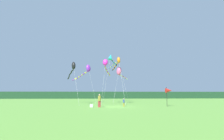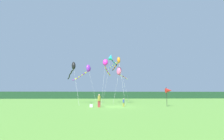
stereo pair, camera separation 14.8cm
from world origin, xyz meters
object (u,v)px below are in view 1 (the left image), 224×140
person_adult (99,100)px  banner_flag_pole (169,91)px  kite_blue (117,61)px  kite_cyan (111,57)px  kite_black (73,68)px  kite_rainbow (119,72)px  kite_orange (118,62)px  cooler_box (91,106)px  kite_purple (87,70)px  person_child (124,102)px  kite_magenta (106,64)px

person_adult → banner_flag_pole: 10.27m
kite_blue → kite_cyan: bearing=-152.2°
banner_flag_pole → kite_blue: size_ratio=0.26×
kite_black → kite_rainbow: kite_black is taller
kite_blue → kite_orange: (-0.58, -7.59, -1.65)m
cooler_box → kite_cyan: bearing=77.0°
kite_black → kite_cyan: kite_cyan is taller
kite_rainbow → kite_cyan: 7.47m
kite_cyan → cooler_box: bearing=-103.0°
person_adult → kite_blue: bearing=76.2°
kite_black → kite_cyan: (7.43, 8.04, 3.70)m
kite_orange → kite_purple: (-6.20, 2.78, -1.28)m
kite_rainbow → kite_purple: 6.93m
kite_purple → kite_black: bearing=-118.4°
person_child → kite_black: (-8.39, 6.55, 5.93)m
kite_rainbow → kite_magenta: (-2.72, 0.01, 1.44)m
kite_black → banner_flag_pole: bearing=-24.1°
kite_rainbow → kite_black: bearing=-167.4°
person_adult → person_child: bearing=18.5°
person_adult → kite_black: (-4.90, 7.72, 5.60)m
kite_blue → banner_flag_pole: bearing=-68.7°
person_child → kite_blue: (0.58, 15.41, 9.01)m
kite_rainbow → kite_blue: size_ratio=0.68×
kite_rainbow → kite_magenta: size_ratio=0.83×
person_child → kite_magenta: bearing=105.3°
banner_flag_pole → kite_black: 17.03m
cooler_box → kite_black: kite_black is taller
kite_black → kite_rainbow: size_ratio=1.38×
kite_blue → kite_black: bearing=-135.4°
kite_orange → kite_cyan: 7.22m
person_child → kite_cyan: 17.52m
banner_flag_pole → kite_orange: (-6.65, 7.98, 5.73)m
cooler_box → kite_black: 10.60m
kite_black → kite_blue: 12.98m
person_adult → cooler_box: (-1.07, 0.16, -0.78)m
kite_purple → kite_cyan: size_ratio=0.70×
kite_blue → kite_cyan: size_ratio=0.95×
person_adult → kite_purple: 13.37m
cooler_box → person_child: bearing=12.5°
kite_purple → kite_cyan: (5.25, 4.00, 3.55)m
kite_rainbow → kite_purple: size_ratio=0.92×
kite_purple → cooler_box: bearing=-81.9°
banner_flag_pole → kite_purple: 17.35m
person_child → kite_magenta: kite_magenta is taller
person_child → kite_blue: kite_blue is taller
kite_black → kite_magenta: bearing=18.1°
kite_black → person_child: bearing=-38.0°
cooler_box → kite_cyan: size_ratio=0.04×
person_child → kite_black: bearing=142.0°
cooler_box → kite_rainbow: 12.27m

